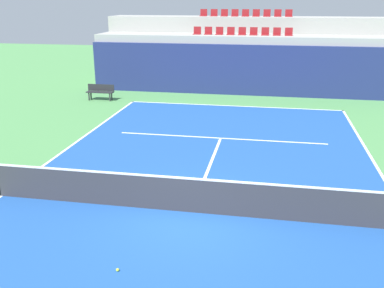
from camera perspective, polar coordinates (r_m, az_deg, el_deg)
name	(u,v)px	position (r m, az deg, el deg)	size (l,w,h in m)	color
ground_plane	(191,212)	(11.39, -0.10, -9.02)	(80.00, 80.00, 0.00)	#4C8C4C
court_surface	(191,212)	(11.39, -0.10, -8.99)	(11.00, 24.00, 0.01)	#1E4C99
baseline_far	(233,106)	(22.57, 5.49, 5.02)	(11.00, 0.10, 0.00)	white
sideline_left	(2,196)	(13.40, -23.82, -6.24)	(0.10, 24.00, 0.00)	white
service_line_far	(221,138)	(17.25, 3.80, 0.78)	(8.26, 0.10, 0.00)	white
centre_service_line	(209,167)	(14.26, 2.26, -3.09)	(0.10, 6.40, 0.00)	white
back_wall	(239,70)	(25.12, 6.21, 9.66)	(17.35, 0.30, 2.84)	navy
stands_tier_lower	(241,63)	(26.42, 6.46, 10.56)	(17.35, 2.40, 3.27)	#9E9E99
stands_tier_upper	(244,51)	(28.74, 6.87, 12.14)	(17.35, 2.40, 4.22)	#9E9E99
seating_row_lower	(242,33)	(26.33, 6.62, 14.38)	(5.80, 0.44, 0.44)	maroon
seating_row_upper	(245,14)	(28.68, 7.06, 16.60)	(5.80, 0.44, 0.44)	maroon
tennis_net	(191,195)	(11.16, -0.10, -6.70)	(11.08, 0.08, 1.07)	black
player_bench	(100,91)	(24.31, -11.98, 6.87)	(1.50, 0.40, 0.85)	#232328
tennis_ball_0	(118,270)	(9.29, -9.78, -16.03)	(0.07, 0.07, 0.07)	#CCE033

